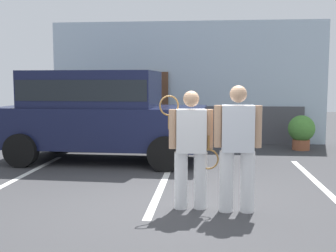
{
  "coord_description": "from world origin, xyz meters",
  "views": [
    {
      "loc": [
        0.6,
        -5.95,
        1.81
      ],
      "look_at": [
        -0.07,
        1.2,
        1.05
      ],
      "focal_mm": 44.75,
      "sensor_mm": 36.0,
      "label": 1
    }
  ],
  "objects_px": {
    "potted_plant_by_porch": "(301,131)",
    "tennis_player_man": "(191,148)",
    "parked_suv": "(99,111)",
    "tennis_player_woman": "(237,147)"
  },
  "relations": [
    {
      "from": "tennis_player_man",
      "to": "potted_plant_by_porch",
      "type": "distance_m",
      "value": 6.14
    },
    {
      "from": "parked_suv",
      "to": "tennis_player_woman",
      "type": "bearing_deg",
      "value": -48.74
    },
    {
      "from": "tennis_player_man",
      "to": "tennis_player_woman",
      "type": "distance_m",
      "value": 0.65
    },
    {
      "from": "tennis_player_man",
      "to": "tennis_player_woman",
      "type": "height_order",
      "value": "tennis_player_woman"
    },
    {
      "from": "parked_suv",
      "to": "tennis_player_man",
      "type": "xyz_separation_m",
      "value": [
        2.23,
        -3.48,
        -0.26
      ]
    },
    {
      "from": "potted_plant_by_porch",
      "to": "parked_suv",
      "type": "bearing_deg",
      "value": -158.06
    },
    {
      "from": "parked_suv",
      "to": "tennis_player_woman",
      "type": "distance_m",
      "value": 4.59
    },
    {
      "from": "tennis_player_woman",
      "to": "potted_plant_by_porch",
      "type": "xyz_separation_m",
      "value": [
        2.09,
        5.57,
        -0.4
      ]
    },
    {
      "from": "potted_plant_by_porch",
      "to": "tennis_player_man",
      "type": "bearing_deg",
      "value": -116.5
    },
    {
      "from": "tennis_player_woman",
      "to": "potted_plant_by_porch",
      "type": "bearing_deg",
      "value": -110.87
    }
  ]
}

